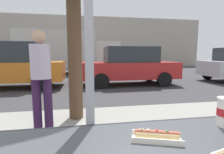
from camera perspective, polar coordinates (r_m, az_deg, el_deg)
The scene contains 8 objects.
ground_plane at distance 9.07m, azimuth -9.55°, elevation -1.63°, with size 60.00×60.00×0.00m, color #38383A.
sidewalk_strip at distance 2.88m, azimuth -8.45°, elevation -19.85°, with size 16.00×2.80×0.16m, color gray.
building_facade_far at distance 20.20m, azimuth -9.99°, elevation 11.08°, with size 28.00×1.20×5.53m, color #A89E8E.
hotdog_tray_far at distance 0.92m, azimuth 14.35°, elevation -18.10°, with size 0.26×0.16×0.05m.
parked_car_orange at distance 8.37m, azimuth -30.00°, elevation 3.21°, with size 4.27×1.93×1.89m.
parked_car_red at distance 8.17m, azimuth 5.57°, elevation 3.67°, with size 4.43×1.91×1.74m.
box_truck at distance 13.43m, azimuth -14.34°, elevation 8.26°, with size 7.21×2.44×3.09m.
pedestrian at distance 3.10m, azimuth -22.14°, elevation 1.22°, with size 0.32×0.32×1.63m.
Camera 1 is at (-0.05, -0.97, 1.39)m, focal length 28.03 mm.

